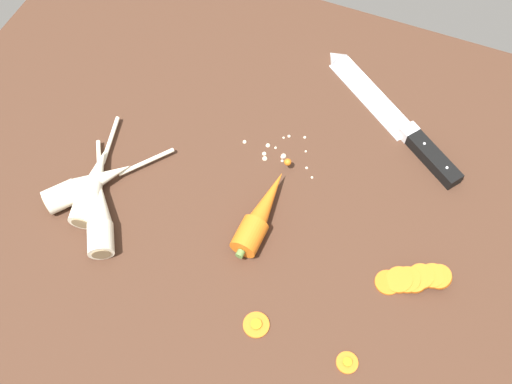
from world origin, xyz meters
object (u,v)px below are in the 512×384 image
object	(u,v)px
carrot_slice_stack	(414,279)
carrot_slice_stray_near	(256,324)
chefs_knife	(387,111)
whole_carrot	(261,213)
carrot_slice_stray_mid	(347,362)
parsnip_front	(93,185)
parsnip_mid_left	(89,185)
parsnip_mid_right	(100,214)

from	to	relation	value
carrot_slice_stack	carrot_slice_stray_near	distance (cm)	24.28
chefs_knife	whole_carrot	distance (cm)	30.70
carrot_slice_stack	carrot_slice_stray_mid	bearing A→B (deg)	-109.30
parsnip_front	carrot_slice_stray_mid	world-z (taller)	parsnip_front
whole_carrot	carrot_slice_stack	bearing A→B (deg)	-2.50
whole_carrot	carrot_slice_stray_mid	distance (cm)	25.47
carrot_slice_stray_near	chefs_knife	bearing A→B (deg)	81.21
parsnip_front	parsnip_mid_left	bearing A→B (deg)	-171.35
whole_carrot	parsnip_front	distance (cm)	27.36
chefs_knife	carrot_slice_stray_near	size ratio (longest dim) A/B	7.85
parsnip_mid_left	parsnip_mid_right	bearing A→B (deg)	-42.50
parsnip_mid_left	parsnip_front	bearing A→B (deg)	8.65
carrot_slice_stack	carrot_slice_stray_mid	size ratio (longest dim) A/B	3.40
carrot_slice_stray_near	parsnip_mid_right	bearing A→B (deg)	167.18
parsnip_front	carrot_slice_stray_mid	xyz separation A→B (cm)	(46.33, -10.84, -1.62)
chefs_knife	carrot_slice_stack	xyz separation A→B (cm)	(12.25, -29.05, 0.41)
chefs_knife	carrot_slice_stack	world-z (taller)	carrot_slice_stack
parsnip_mid_left	chefs_knife	bearing A→B (deg)	39.84
parsnip_mid_left	carrot_slice_stray_near	size ratio (longest dim) A/B	4.88
chefs_knife	carrot_slice_stray_near	world-z (taller)	chefs_knife
parsnip_mid_left	parsnip_mid_right	size ratio (longest dim) A/B	0.96
carrot_slice_stack	parsnip_mid_left	bearing A→B (deg)	-175.13
parsnip_mid_right	carrot_slice_stray_mid	world-z (taller)	parsnip_mid_right
carrot_slice_stray_near	carrot_slice_stray_mid	distance (cm)	13.75
chefs_knife	carrot_slice_stray_mid	size ratio (longest dim) A/B	9.71
whole_carrot	carrot_slice_stray_near	distance (cm)	17.20
whole_carrot	parsnip_mid_right	xyz separation A→B (cm)	(-23.28, -9.49, -0.12)
chefs_knife	carrot_slice_stray_near	distance (cm)	44.60
whole_carrot	parsnip_front	bearing A→B (deg)	-168.54
chefs_knife	whole_carrot	bearing A→B (deg)	-114.23
chefs_knife	parsnip_mid_right	bearing A→B (deg)	-133.75
carrot_slice_stack	carrot_slice_stray_mid	world-z (taller)	carrot_slice_stack
carrot_slice_stray_mid	carrot_slice_stack	bearing A→B (deg)	70.70
chefs_knife	parsnip_mid_right	xyz separation A→B (cm)	(-35.86, -37.46, 1.33)
whole_carrot	parsnip_mid_right	distance (cm)	25.14
chefs_knife	carrot_slice_stray_mid	distance (cm)	44.78
carrot_slice_stack	carrot_slice_stray_mid	distance (cm)	16.11
carrot_slice_stack	carrot_slice_stray_near	xyz separation A→B (cm)	(-19.07, -15.02, -0.70)
chefs_knife	carrot_slice_stray_mid	xyz separation A→B (cm)	(6.93, -44.24, -0.29)
whole_carrot	parsnip_mid_left	size ratio (longest dim) A/B	1.02
parsnip_front	parsnip_mid_left	world-z (taller)	same
parsnip_front	chefs_knife	bearing A→B (deg)	40.29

